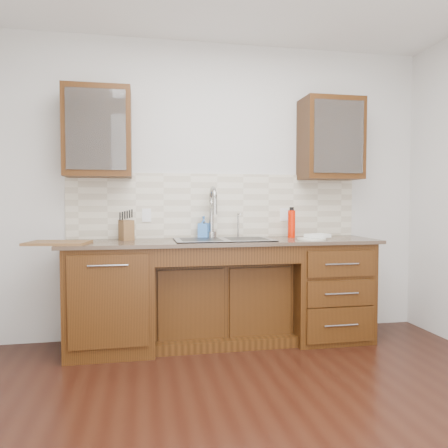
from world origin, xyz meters
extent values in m
cube|color=black|center=(0.00, 0.00, -0.05)|extent=(4.00, 3.50, 0.10)
cube|color=silver|center=(0.00, 1.80, 1.35)|extent=(4.00, 0.10, 2.70)
cube|color=#593014|center=(-0.95, 1.44, 0.44)|extent=(0.70, 0.62, 0.88)
cube|color=#593014|center=(0.00, 1.53, 0.35)|extent=(1.20, 0.44, 0.70)
cube|color=#593014|center=(0.95, 1.44, 0.44)|extent=(0.70, 0.62, 0.88)
cube|color=#84705B|center=(0.00, 1.43, 0.90)|extent=(2.70, 0.65, 0.03)
cube|color=beige|center=(0.00, 1.74, 1.21)|extent=(2.70, 0.02, 0.59)
cube|color=#9E9EA5|center=(0.00, 1.41, 0.83)|extent=(0.84, 0.46, 0.19)
cylinder|color=#999993|center=(-0.07, 1.64, 1.11)|extent=(0.04, 0.04, 0.40)
cylinder|color=#999993|center=(0.18, 1.65, 1.03)|extent=(0.02, 0.02, 0.24)
cube|color=#593014|center=(-1.05, 1.58, 1.83)|extent=(0.55, 0.34, 0.75)
cube|color=#593014|center=(1.05, 1.58, 1.83)|extent=(0.55, 0.34, 0.75)
cube|color=white|center=(-0.65, 1.73, 1.12)|extent=(0.08, 0.01, 0.12)
cube|color=white|center=(0.65, 1.73, 1.12)|extent=(0.08, 0.01, 0.12)
imported|color=#478DEE|center=(-0.14, 1.65, 1.01)|extent=(0.12, 0.12, 0.20)
cylinder|color=red|center=(0.67, 1.57, 1.04)|extent=(0.09, 0.09, 0.25)
cylinder|color=silver|center=(0.76, 1.32, 0.92)|extent=(0.28, 0.28, 0.01)
cube|color=white|center=(0.84, 1.36, 0.94)|extent=(0.23, 0.20, 0.03)
cube|color=brown|center=(-0.83, 1.58, 1.00)|extent=(0.14, 0.18, 0.17)
cube|color=brown|center=(-1.34, 1.30, 0.92)|extent=(0.51, 0.39, 0.02)
imported|color=silver|center=(-1.16, 1.58, 1.77)|extent=(0.14, 0.14, 0.10)
imported|color=white|center=(-0.89, 1.58, 1.77)|extent=(0.10, 0.10, 0.08)
imported|color=white|center=(0.91, 1.58, 1.78)|extent=(0.16, 0.16, 0.11)
imported|color=white|center=(1.11, 1.58, 1.77)|extent=(0.11, 0.11, 0.09)
camera|label=1|loc=(-0.71, -2.27, 1.24)|focal=35.00mm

